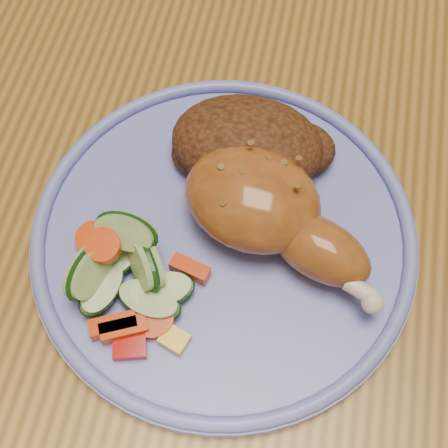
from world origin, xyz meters
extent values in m
plane|color=brown|center=(0.00, 0.00, 0.00)|extent=(4.00, 4.00, 0.00)
cube|color=olive|center=(0.00, 0.00, 0.73)|extent=(0.90, 1.40, 0.04)
cylinder|color=#4C2D16|center=(-0.18, 0.37, 0.21)|extent=(0.04, 0.04, 0.41)
cylinder|color=#4C2D16|center=(0.18, 0.37, 0.21)|extent=(0.04, 0.04, 0.41)
cylinder|color=#4C2D16|center=(0.18, 0.73, 0.21)|extent=(0.04, 0.04, 0.41)
cylinder|color=#6771CD|center=(-0.07, -0.09, 0.76)|extent=(0.27, 0.27, 0.01)
torus|color=#6771CD|center=(-0.07, -0.09, 0.77)|extent=(0.27, 0.27, 0.01)
ellipsoid|color=brown|center=(-0.06, -0.08, 0.79)|extent=(0.11, 0.10, 0.05)
ellipsoid|color=brown|center=(-0.01, -0.10, 0.78)|extent=(0.08, 0.07, 0.04)
sphere|color=beige|center=(0.03, -0.13, 0.78)|extent=(0.01, 0.01, 0.01)
ellipsoid|color=#4C2813|center=(-0.07, -0.03, 0.78)|extent=(0.11, 0.08, 0.05)
ellipsoid|color=#4C2813|center=(-0.03, -0.02, 0.77)|extent=(0.05, 0.04, 0.03)
ellipsoid|color=#4C2813|center=(-0.10, -0.04, 0.77)|extent=(0.05, 0.04, 0.02)
cube|color=#A50A05|center=(-0.12, -0.19, 0.77)|extent=(0.02, 0.02, 0.01)
cube|color=#E5A507|center=(-0.09, -0.18, 0.77)|extent=(0.02, 0.02, 0.01)
cube|color=red|center=(-0.12, -0.18, 0.77)|extent=(0.03, 0.02, 0.01)
cube|color=red|center=(-0.09, -0.13, 0.77)|extent=(0.03, 0.02, 0.01)
cylinder|color=red|center=(-0.16, -0.12, 0.77)|extent=(0.02, 0.03, 0.01)
cylinder|color=red|center=(-0.11, -0.16, 0.77)|extent=(0.03, 0.03, 0.01)
cylinder|color=red|center=(-0.14, -0.13, 0.79)|extent=(0.02, 0.02, 0.01)
cube|color=red|center=(-0.13, -0.18, 0.77)|extent=(0.03, 0.02, 0.01)
cylinder|color=#A4C27E|center=(-0.11, -0.16, 0.77)|extent=(0.05, 0.05, 0.02)
cylinder|color=#A4C27E|center=(-0.12, -0.13, 0.78)|extent=(0.04, 0.05, 0.04)
cylinder|color=#A4C27E|center=(-0.13, -0.12, 0.79)|extent=(0.05, 0.04, 0.04)
cylinder|color=#A4C27E|center=(-0.14, -0.15, 0.77)|extent=(0.05, 0.05, 0.02)
cylinder|color=#A4C27E|center=(-0.15, -0.15, 0.78)|extent=(0.04, 0.05, 0.04)
cylinder|color=#A4C27E|center=(-0.14, -0.13, 0.77)|extent=(0.06, 0.06, 0.02)
cylinder|color=#A4C27E|center=(-0.10, -0.15, 0.77)|extent=(0.05, 0.05, 0.02)
camera|label=1|loc=(-0.04, -0.28, 1.15)|focal=50.00mm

